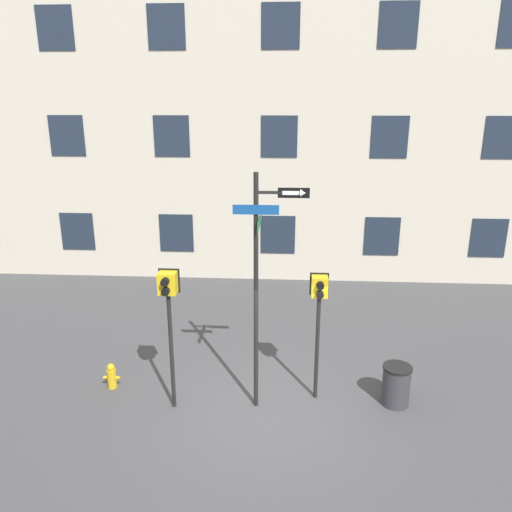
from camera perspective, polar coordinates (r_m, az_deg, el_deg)
ground_plane at (r=10.21m, az=1.45°, el=-17.84°), size 60.00×60.00×0.00m
building_facade at (r=16.42m, az=2.77°, el=19.12°), size 24.00×0.63×12.77m
street_sign_pole at (r=9.25m, az=0.47°, el=-2.30°), size 1.36×1.03×4.69m
pedestrian_signal_left at (r=9.53m, az=-9.97°, el=-5.12°), size 0.40×0.40×2.88m
pedestrian_signal_right at (r=9.84m, az=7.21°, el=-5.37°), size 0.37×0.40×2.68m
fire_hydrant at (r=11.34m, az=-16.18°, el=-13.05°), size 0.36×0.20×0.56m
trash_bin at (r=10.71m, az=15.72°, el=-14.02°), size 0.58×0.58×0.84m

